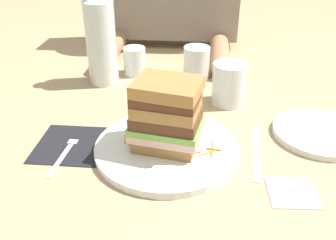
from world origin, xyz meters
name	(u,v)px	position (x,y,z in m)	size (l,w,h in m)	color
ground_plane	(173,147)	(0.00, 0.00, 0.00)	(3.00, 3.00, 0.00)	tan
main_plate	(167,148)	(-0.01, -0.02, 0.01)	(0.29, 0.29, 0.02)	white
sandwich	(167,115)	(-0.01, -0.02, 0.08)	(0.15, 0.12, 0.14)	#A87A42
carrot_shred_0	(135,137)	(-0.08, 0.01, 0.02)	(0.00, 0.00, 0.02)	orange
carrot_shred_1	(128,143)	(-0.09, -0.02, 0.02)	(0.00, 0.00, 0.03)	orange
carrot_shred_2	(130,136)	(-0.09, 0.01, 0.02)	(0.00, 0.00, 0.02)	orange
carrot_shred_3	(128,138)	(-0.09, 0.00, 0.02)	(0.00, 0.00, 0.02)	orange
carrot_shred_4	(129,140)	(-0.09, -0.01, 0.02)	(0.00, 0.00, 0.02)	orange
carrot_shred_5	(138,138)	(-0.07, 0.00, 0.02)	(0.00, 0.00, 0.02)	orange
carrot_shred_6	(196,148)	(0.05, -0.02, 0.02)	(0.00, 0.00, 0.02)	orange
carrot_shred_7	(214,149)	(0.08, -0.02, 0.02)	(0.00, 0.00, 0.03)	orange
carrot_shred_8	(211,153)	(0.08, -0.04, 0.02)	(0.00, 0.00, 0.03)	orange
carrot_shred_9	(195,153)	(0.05, -0.04, 0.02)	(0.00, 0.00, 0.03)	orange
carrot_shred_10	(207,153)	(0.07, -0.04, 0.02)	(0.00, 0.00, 0.03)	orange
carrot_shred_11	(213,146)	(0.08, -0.01, 0.02)	(0.00, 0.00, 0.03)	orange
carrot_shred_12	(215,151)	(0.08, -0.03, 0.02)	(0.00, 0.00, 0.02)	orange
napkin_dark	(71,144)	(-0.21, -0.01, 0.00)	(0.14, 0.14, 0.00)	black
fork	(67,149)	(-0.21, -0.03, 0.00)	(0.03, 0.17, 0.00)	silver
knife	(257,152)	(0.17, 0.00, 0.00)	(0.03, 0.20, 0.00)	silver
juice_glass	(229,87)	(0.12, 0.21, 0.04)	(0.08, 0.08, 0.10)	white
water_bottle	(101,37)	(-0.22, 0.30, 0.13)	(0.08, 0.08, 0.29)	silver
empty_tumbler_0	(135,61)	(-0.14, 0.37, 0.04)	(0.06, 0.06, 0.08)	silver
empty_tumbler_1	(196,63)	(0.04, 0.36, 0.05)	(0.07, 0.07, 0.09)	silver
side_plate	(320,133)	(0.31, 0.08, 0.01)	(0.20, 0.20, 0.01)	white
napkin_pink	(292,192)	(0.22, -0.12, 0.00)	(0.08, 0.08, 0.00)	pink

